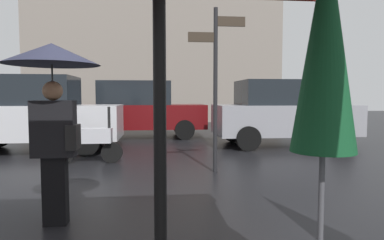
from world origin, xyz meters
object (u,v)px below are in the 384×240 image
at_px(folded_patio_umbrella_near, 325,62).
at_px(pedestrian_with_umbrella, 53,82).
at_px(parked_scooter, 86,138).
at_px(parked_car_left, 282,112).
at_px(street_signpost, 216,74).
at_px(parked_car_distant, 140,109).
at_px(parked_car_right, 35,113).

distance_m(folded_patio_umbrella_near, pedestrian_with_umbrella, 2.90).
distance_m(pedestrian_with_umbrella, parked_scooter, 3.77).
height_order(parked_car_left, street_signpost, street_signpost).
height_order(pedestrian_with_umbrella, street_signpost, street_signpost).
bearing_deg(street_signpost, parked_car_distant, 106.22).
height_order(folded_patio_umbrella_near, pedestrian_with_umbrella, folded_patio_umbrella_near).
xyz_separation_m(parked_scooter, parked_car_left, (5.25, 2.22, 0.43)).
height_order(parked_scooter, street_signpost, street_signpost).
bearing_deg(folded_patio_umbrella_near, pedestrian_with_umbrella, 137.55).
distance_m(parked_car_left, parked_car_distant, 5.00).
bearing_deg(pedestrian_with_umbrella, parked_car_distant, -176.48).
bearing_deg(parked_scooter, pedestrian_with_umbrella, -83.08).
relative_size(parked_car_right, parked_car_distant, 0.95).
relative_size(pedestrian_with_umbrella, street_signpost, 0.66).
distance_m(parked_scooter, parked_car_distant, 4.86).
bearing_deg(folded_patio_umbrella_near, parked_scooter, 114.56).
distance_m(folded_patio_umbrella_near, street_signpost, 4.42).
xyz_separation_m(pedestrian_with_umbrella, parked_car_left, (4.86, 5.82, -0.63)).
xyz_separation_m(folded_patio_umbrella_near, parked_car_distant, (-1.60, 10.30, -0.65)).
xyz_separation_m(folded_patio_umbrella_near, parked_car_right, (-4.19, 7.34, -0.65)).
bearing_deg(pedestrian_with_umbrella, parked_car_left, 147.39).
height_order(parked_scooter, parked_car_left, parked_car_left).
bearing_deg(street_signpost, pedestrian_with_umbrella, -132.69).
bearing_deg(parked_car_distant, parked_car_left, 140.41).
relative_size(parked_car_distant, street_signpost, 1.45).
xyz_separation_m(parked_car_left, street_signpost, (-2.60, -3.37, 0.90)).
xyz_separation_m(pedestrian_with_umbrella, parked_car_distant, (0.54, 8.34, -0.61)).
height_order(folded_patio_umbrella_near, parked_car_distant, folded_patio_umbrella_near).
distance_m(pedestrian_with_umbrella, parked_car_left, 7.61).
xyz_separation_m(parked_car_distant, street_signpost, (1.71, -5.89, 0.87)).
distance_m(pedestrian_with_umbrella, street_signpost, 3.34).
bearing_deg(pedestrian_with_umbrella, folded_patio_umbrella_near, 54.80).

